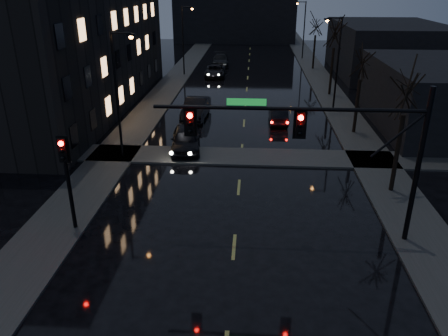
% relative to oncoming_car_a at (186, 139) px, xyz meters
% --- Properties ---
extents(sidewalk_left, '(3.00, 140.00, 0.12)m').
position_rel_oncoming_car_a_xyz_m(sidewalk_left, '(-4.67, 15.46, -0.75)').
color(sidewalk_left, '#2D2D2B').
rests_on(sidewalk_left, ground).
extents(sidewalk_right, '(3.00, 140.00, 0.12)m').
position_rel_oncoming_car_a_xyz_m(sidewalk_right, '(12.33, 15.46, -0.75)').
color(sidewalk_right, '#2D2D2B').
rests_on(sidewalk_right, ground).
extents(sidewalk_cross, '(40.00, 3.00, 0.12)m').
position_rel_oncoming_car_a_xyz_m(sidewalk_cross, '(3.83, -1.04, -0.75)').
color(sidewalk_cross, '#2D2D2B').
rests_on(sidewalk_cross, ground).
extents(apartment_block, '(12.00, 30.00, 12.00)m').
position_rel_oncoming_car_a_xyz_m(apartment_block, '(-12.67, 10.46, 5.19)').
color(apartment_block, black).
rests_on(apartment_block, ground).
extents(commercial_right_near, '(10.00, 14.00, 5.00)m').
position_rel_oncoming_car_a_xyz_m(commercial_right_near, '(19.33, 6.46, 1.69)').
color(commercial_right_near, black).
rests_on(commercial_right_near, ground).
extents(commercial_right_far, '(12.00, 18.00, 6.00)m').
position_rel_oncoming_car_a_xyz_m(commercial_right_far, '(20.83, 28.46, 2.19)').
color(commercial_right_far, black).
rests_on(commercial_right_far, ground).
extents(far_block, '(22.00, 10.00, 8.00)m').
position_rel_oncoming_car_a_xyz_m(far_block, '(0.83, 58.46, 3.19)').
color(far_block, black).
rests_on(far_block, ground).
extents(signal_mast, '(11.11, 0.41, 7.00)m').
position_rel_oncoming_car_a_xyz_m(signal_mast, '(7.67, -10.54, 4.06)').
color(signal_mast, black).
rests_on(signal_mast, ground).
extents(signal_pole_left, '(0.35, 0.41, 4.53)m').
position_rel_oncoming_car_a_xyz_m(signal_pole_left, '(-3.67, -10.55, 2.20)').
color(signal_pole_left, black).
rests_on(signal_pole_left, ground).
extents(tree_near, '(3.52, 3.52, 8.08)m').
position_rel_oncoming_car_a_xyz_m(tree_near, '(12.23, -5.54, 5.41)').
color(tree_near, black).
rests_on(tree_near, ground).
extents(tree_mid_a, '(3.30, 3.30, 7.58)m').
position_rel_oncoming_car_a_xyz_m(tree_mid_a, '(12.23, 4.46, 5.02)').
color(tree_mid_a, black).
rests_on(tree_mid_a, ground).
extents(tree_mid_b, '(3.74, 3.74, 8.59)m').
position_rel_oncoming_car_a_xyz_m(tree_mid_b, '(12.23, 16.46, 5.80)').
color(tree_mid_b, black).
rests_on(tree_mid_b, ground).
extents(tree_far, '(3.43, 3.43, 7.88)m').
position_rel_oncoming_car_a_xyz_m(tree_far, '(12.23, 30.46, 5.25)').
color(tree_far, black).
rests_on(tree_far, ground).
extents(streetlight_l_near, '(1.53, 0.28, 8.00)m').
position_rel_oncoming_car_a_xyz_m(streetlight_l_near, '(-3.76, -1.54, 3.97)').
color(streetlight_l_near, black).
rests_on(streetlight_l_near, ground).
extents(streetlight_l_far, '(1.53, 0.28, 8.00)m').
position_rel_oncoming_car_a_xyz_m(streetlight_l_far, '(-3.76, 25.46, 3.97)').
color(streetlight_l_far, black).
rests_on(streetlight_l_far, ground).
extents(streetlight_r_mid, '(1.53, 0.28, 8.00)m').
position_rel_oncoming_car_a_xyz_m(streetlight_r_mid, '(11.41, 10.46, 3.97)').
color(streetlight_r_mid, black).
rests_on(streetlight_r_mid, ground).
extents(streetlight_r_far, '(1.53, 0.28, 8.00)m').
position_rel_oncoming_car_a_xyz_m(streetlight_r_far, '(11.41, 38.46, 3.97)').
color(streetlight_r_far, black).
rests_on(streetlight_r_far, ground).
extents(oncoming_car_a, '(2.46, 4.94, 1.62)m').
position_rel_oncoming_car_a_xyz_m(oncoming_car_a, '(0.00, 0.00, 0.00)').
color(oncoming_car_a, black).
rests_on(oncoming_car_a, ground).
extents(oncoming_car_b, '(2.09, 5.17, 1.67)m').
position_rel_oncoming_car_a_xyz_m(oncoming_car_b, '(-0.26, 7.64, 0.03)').
color(oncoming_car_b, black).
rests_on(oncoming_car_b, ground).
extents(oncoming_car_c, '(2.40, 5.05, 1.39)m').
position_rel_oncoming_car_a_xyz_m(oncoming_car_c, '(-0.11, 24.85, -0.11)').
color(oncoming_car_c, black).
rests_on(oncoming_car_c, ground).
extents(oncoming_car_d, '(2.51, 5.49, 1.56)m').
position_rel_oncoming_car_a_xyz_m(oncoming_car_d, '(0.01, 32.27, -0.03)').
color(oncoming_car_d, black).
rests_on(oncoming_car_d, ground).
extents(lead_car, '(1.47, 4.05, 1.33)m').
position_rel_oncoming_car_a_xyz_m(lead_car, '(6.59, 6.80, -0.14)').
color(lead_car, black).
rests_on(lead_car, ground).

